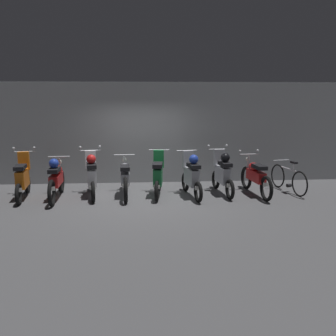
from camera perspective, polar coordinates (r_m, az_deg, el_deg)
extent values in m
plane|color=#4C4C4F|center=(9.48, -4.10, -4.82)|extent=(80.00, 80.00, 0.00)
cube|color=gray|center=(11.20, -4.21, 5.49)|extent=(16.00, 0.30, 3.03)
torus|color=black|center=(10.68, -21.12, -2.28)|extent=(0.15, 0.54, 0.53)
torus|color=black|center=(9.58, -22.29, -3.83)|extent=(0.15, 0.54, 0.53)
cube|color=orange|center=(10.07, -21.78, -1.52)|extent=(0.31, 0.76, 0.44)
cube|color=orange|center=(10.33, -21.59, 1.05)|extent=(0.29, 0.15, 0.48)
cube|color=black|center=(9.86, -22.08, 0.10)|extent=(0.30, 0.55, 0.10)
cylinder|color=#B7BABF|center=(10.43, -21.54, 2.37)|extent=(0.56, 0.10, 0.04)
sphere|color=#B7BABF|center=(10.47, -22.97, 2.85)|extent=(0.07, 0.07, 0.07)
sphere|color=#B7BABF|center=(10.38, -20.16, 2.98)|extent=(0.07, 0.07, 0.07)
cylinder|color=#B7BABF|center=(10.55, -21.31, -0.11)|extent=(0.07, 0.15, 0.85)
sphere|color=silver|center=(10.50, -21.43, 1.60)|extent=(0.12, 0.12, 0.12)
cube|color=white|center=(9.58, -22.31, -3.21)|extent=(0.16, 0.03, 0.10)
torus|color=black|center=(10.43, -16.35, -1.95)|extent=(0.12, 0.65, 0.65)
torus|color=black|center=(9.18, -17.70, -3.75)|extent=(0.12, 0.65, 0.65)
cube|color=red|center=(9.76, -17.05, -1.71)|extent=(0.26, 0.84, 0.28)
ellipsoid|color=red|center=(9.87, -16.96, -0.27)|extent=(0.28, 0.45, 0.22)
cube|color=black|center=(9.53, -17.33, -0.31)|extent=(0.26, 0.53, 0.10)
cylinder|color=#B7BABF|center=(10.20, -16.66, 1.70)|extent=(0.56, 0.06, 0.04)
cylinder|color=#B7BABF|center=(10.31, -16.50, -0.28)|extent=(0.06, 0.16, 0.65)
sphere|color=silver|center=(10.27, -16.56, 0.92)|extent=(0.12, 0.12, 0.12)
cube|color=white|center=(9.18, -17.71, -3.11)|extent=(0.16, 0.02, 0.10)
sphere|color=#1E389E|center=(9.50, -17.39, 0.70)|extent=(0.24, 0.24, 0.24)
torus|color=black|center=(10.40, -11.89, -2.11)|extent=(0.18, 0.54, 0.53)
torus|color=black|center=(9.28, -11.63, -3.68)|extent=(0.18, 0.54, 0.53)
cube|color=silver|center=(9.78, -11.83, -1.32)|extent=(0.34, 0.76, 0.44)
cube|color=silver|center=(10.04, -11.99, 1.32)|extent=(0.30, 0.17, 0.48)
cube|color=black|center=(9.56, -11.87, 0.36)|extent=(0.32, 0.55, 0.10)
cylinder|color=#B7BABF|center=(10.15, -12.07, 2.67)|extent=(0.56, 0.13, 0.04)
sphere|color=#B7BABF|center=(10.13, -13.56, 3.17)|extent=(0.07, 0.07, 0.07)
sphere|color=#B7BABF|center=(10.14, -10.62, 3.30)|extent=(0.07, 0.07, 0.07)
cylinder|color=#B7BABF|center=(10.27, -11.97, 0.11)|extent=(0.08, 0.16, 0.85)
sphere|color=silver|center=(10.21, -12.04, 1.88)|extent=(0.12, 0.12, 0.12)
cube|color=white|center=(9.28, -11.66, -3.05)|extent=(0.16, 0.04, 0.10)
sphere|color=red|center=(9.53, -11.91, 1.36)|extent=(0.24, 0.24, 0.24)
torus|color=black|center=(10.37, -6.76, -1.64)|extent=(0.13, 0.65, 0.65)
torus|color=black|center=(9.11, -6.62, -3.41)|extent=(0.13, 0.65, 0.65)
cube|color=#9EA0A8|center=(9.70, -6.72, -1.38)|extent=(0.27, 0.84, 0.28)
ellipsoid|color=#9EA0A8|center=(9.81, -6.76, 0.07)|extent=(0.29, 0.46, 0.22)
cube|color=black|center=(9.47, -6.74, 0.05)|extent=(0.27, 0.53, 0.10)
cylinder|color=#B7BABF|center=(10.14, -6.83, 2.04)|extent=(0.56, 0.07, 0.04)
cylinder|color=#B7BABF|center=(10.26, -6.79, 0.04)|extent=(0.07, 0.16, 0.65)
sphere|color=silver|center=(10.22, -6.82, 1.25)|extent=(0.12, 0.12, 0.12)
cube|color=white|center=(9.11, -6.64, -2.76)|extent=(0.16, 0.02, 0.10)
torus|color=black|center=(10.28, -1.37, -2.02)|extent=(0.14, 0.54, 0.53)
torus|color=black|center=(9.17, -1.76, -3.64)|extent=(0.14, 0.54, 0.53)
cube|color=#197238|center=(9.66, -1.56, -1.23)|extent=(0.29, 0.75, 0.44)
cube|color=#197238|center=(9.93, -1.46, 1.45)|extent=(0.29, 0.15, 0.48)
cube|color=black|center=(9.44, -1.63, 0.46)|extent=(0.29, 0.54, 0.10)
cylinder|color=#B7BABF|center=(10.03, -1.42, 2.82)|extent=(0.56, 0.09, 0.04)
cylinder|color=#B7BABF|center=(10.15, -1.39, 0.23)|extent=(0.07, 0.15, 0.85)
sphere|color=silver|center=(10.10, -1.40, 2.01)|extent=(0.12, 0.12, 0.12)
cube|color=white|center=(9.17, -1.76, -3.00)|extent=(0.16, 0.03, 0.10)
torus|color=black|center=(10.17, 2.73, -2.18)|extent=(0.18, 0.54, 0.53)
torus|color=black|center=(9.11, 4.75, -3.77)|extent=(0.18, 0.54, 0.53)
cube|color=#9EA0A8|center=(9.58, 3.70, -1.36)|extent=(0.34, 0.76, 0.44)
cube|color=#9EA0A8|center=(9.82, 3.14, 1.33)|extent=(0.30, 0.16, 0.48)
cube|color=black|center=(9.36, 4.01, 0.35)|extent=(0.32, 0.55, 0.10)
cylinder|color=#B7BABF|center=(9.92, 2.92, 2.72)|extent=(0.56, 0.13, 0.04)
cylinder|color=#B7BABF|center=(10.04, 2.82, 0.10)|extent=(0.08, 0.15, 0.85)
sphere|color=silver|center=(9.99, 2.84, 1.90)|extent=(0.12, 0.12, 0.12)
cube|color=white|center=(9.10, 4.71, -3.13)|extent=(0.16, 0.04, 0.10)
sphere|color=#1E389E|center=(9.33, 4.03, 1.37)|extent=(0.24, 0.24, 0.24)
torus|color=black|center=(10.51, 7.46, -1.83)|extent=(0.15, 0.54, 0.53)
torus|color=black|center=(9.46, 9.64, -3.33)|extent=(0.15, 0.54, 0.53)
cube|color=#9EA0A8|center=(9.92, 8.54, -1.02)|extent=(0.31, 0.76, 0.44)
cube|color=#9EA0A8|center=(10.17, 7.96, 1.58)|extent=(0.29, 0.15, 0.48)
cube|color=black|center=(9.71, 8.90, 0.63)|extent=(0.30, 0.54, 0.10)
cylinder|color=#B7BABF|center=(10.27, 7.74, 2.91)|extent=(0.56, 0.10, 0.04)
sphere|color=#B7BABF|center=(10.17, 6.37, 3.44)|extent=(0.07, 0.07, 0.07)
sphere|color=#B7BABF|center=(10.34, 9.13, 3.49)|extent=(0.07, 0.07, 0.07)
cylinder|color=#B7BABF|center=(10.39, 7.60, 0.38)|extent=(0.07, 0.15, 0.85)
sphere|color=silver|center=(10.33, 7.64, 2.12)|extent=(0.12, 0.12, 0.12)
cube|color=white|center=(9.46, 9.61, -2.71)|extent=(0.16, 0.03, 0.10)
sphere|color=black|center=(9.69, 8.93, 1.62)|extent=(0.24, 0.24, 0.24)
torus|color=black|center=(10.65, 12.11, -1.49)|extent=(0.16, 0.66, 0.65)
torus|color=black|center=(9.49, 15.11, -3.13)|extent=(0.16, 0.66, 0.65)
cube|color=red|center=(10.02, 13.57, -1.21)|extent=(0.31, 0.85, 0.28)
ellipsoid|color=red|center=(10.12, 13.27, 0.19)|extent=(0.31, 0.47, 0.22)
cube|color=black|center=(9.81, 14.07, 0.17)|extent=(0.30, 0.54, 0.10)
cylinder|color=#B7BABF|center=(10.43, 12.48, 2.10)|extent=(0.56, 0.10, 0.04)
sphere|color=#B7BABF|center=(10.32, 11.17, 2.62)|extent=(0.07, 0.07, 0.07)
sphere|color=#B7BABF|center=(10.52, 13.81, 2.66)|extent=(0.07, 0.07, 0.07)
cylinder|color=#B7BABF|center=(10.54, 12.29, 0.15)|extent=(0.07, 0.16, 0.65)
sphere|color=silver|center=(10.50, 12.34, 1.33)|extent=(0.12, 0.12, 0.12)
cube|color=white|center=(9.49, 15.07, -2.51)|extent=(0.16, 0.03, 0.10)
torus|color=black|center=(11.06, 16.75, -1.17)|extent=(0.17, 0.67, 0.68)
torus|color=black|center=(10.21, 19.86, -2.35)|extent=(0.17, 0.67, 0.68)
cylinder|color=silver|center=(10.57, 18.34, -0.15)|extent=(0.17, 0.68, 0.04)
cylinder|color=silver|center=(10.38, 19.01, 0.18)|extent=(0.03, 0.03, 0.22)
cube|color=black|center=(10.36, 19.05, 0.83)|extent=(0.14, 0.24, 0.05)
cylinder|color=#B7BABF|center=(10.87, 17.24, 1.17)|extent=(0.50, 0.13, 0.03)
cylinder|color=black|center=(10.62, 18.35, -2.60)|extent=(0.14, 0.12, 0.10)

